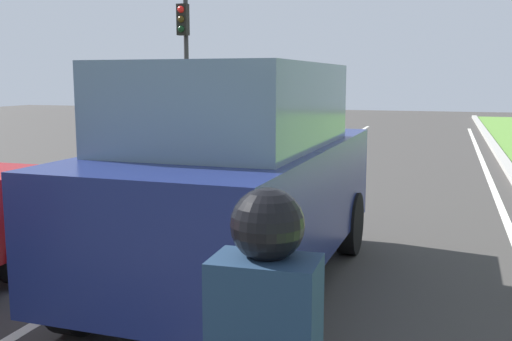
{
  "coord_description": "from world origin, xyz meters",
  "views": [
    {
      "loc": [
        2.67,
        2.7,
        2.14
      ],
      "look_at": [
        0.82,
        8.5,
        1.2
      ],
      "focal_mm": 42.13,
      "sensor_mm": 36.0,
      "label": 1
    }
  ],
  "objects": [
    {
      "name": "car_suv_ahead",
      "position": [
        0.68,
        8.33,
        1.17
      ],
      "size": [
        2.06,
        4.54,
        2.28
      ],
      "rotation": [
        0.0,
        0.0,
        -0.02
      ],
      "color": "navy",
      "rests_on": "ground"
    },
    {
      "name": "lane_line_center",
      "position": [
        -0.7,
        14.0,
        0.0
      ],
      "size": [
        0.12,
        32.0,
        0.01
      ],
      "primitive_type": "cube",
      "color": "silver",
      "rests_on": "ground"
    },
    {
      "name": "lane_line_right_edge",
      "position": [
        3.6,
        14.0,
        0.0
      ],
      "size": [
        0.12,
        32.0,
        0.01
      ],
      "primitive_type": "cube",
      "color": "silver",
      "rests_on": "ground"
    },
    {
      "name": "rider_person",
      "position": [
        2.05,
        4.77,
        1.19
      ],
      "size": [
        0.51,
        0.41,
        1.16
      ],
      "rotation": [
        0.0,
        0.0,
        0.03
      ],
      "color": "#192D47",
      "rests_on": "ground"
    },
    {
      "name": "traffic_light_overhead_left",
      "position": [
        -4.86,
        19.37,
        3.09
      ],
      "size": [
        0.32,
        0.5,
        4.63
      ],
      "color": "#2D2D2D",
      "rests_on": "ground"
    },
    {
      "name": "ground_plane",
      "position": [
        0.0,
        14.0,
        0.0
      ],
      "size": [
        60.0,
        60.0,
        0.0
      ],
      "primitive_type": "plane",
      "color": "#383533"
    }
  ]
}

